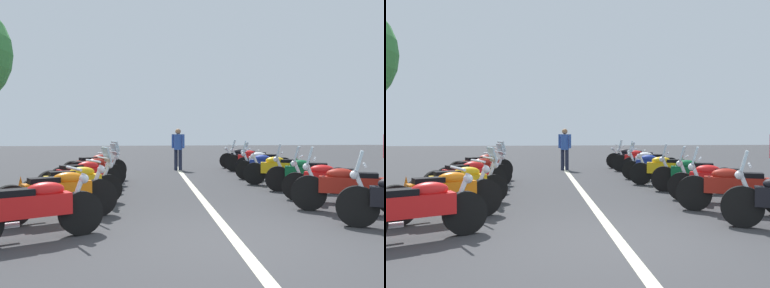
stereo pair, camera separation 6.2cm
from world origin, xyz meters
The scene contains 18 objects.
ground_plane centered at (0.00, 0.00, 0.00)m, with size 80.00×80.00×0.00m, color #38383A.
lane_centre_stripe centered at (4.45, 0.00, 0.00)m, with size 15.91×0.16×0.01m, color beige.
motorcycle_left_row_0 centered at (0.45, 2.77, 0.46)m, with size 1.09×1.83×1.00m.
motorcycle_left_row_1 centered at (1.73, 2.71, 0.47)m, with size 1.17×1.93×1.02m.
motorcycle_left_row_2 centered at (3.11, 2.69, 0.46)m, with size 1.05×1.93×1.20m.
motorcycle_left_row_3 centered at (4.39, 2.76, 0.46)m, with size 1.21×1.80×1.01m.
motorcycle_left_row_4 centered at (5.83, 2.75, 0.46)m, with size 1.14×1.92×1.19m.
motorcycle_left_row_5 centered at (7.13, 2.76, 0.48)m, with size 1.21×1.82×1.23m.
motorcycle_right_row_1 centered at (1.89, -2.52, 0.48)m, with size 1.09×2.03×1.23m.
motorcycle_right_row_2 centered at (3.05, -2.67, 0.46)m, with size 1.10×1.92×1.20m.
motorcycle_right_row_3 centered at (4.45, -2.72, 0.47)m, with size 0.97×2.01×1.21m.
motorcycle_right_row_4 centered at (5.80, -2.51, 0.46)m, with size 0.95×2.07×1.00m.
motorcycle_right_row_5 centered at (7.02, -2.48, 0.46)m, with size 1.10×1.91×1.19m.
motorcycle_right_row_6 centered at (8.40, -2.75, 0.46)m, with size 0.83×1.97×1.21m.
motorcycle_right_row_7 centered at (9.73, -2.73, 0.47)m, with size 0.93×2.11×1.21m.
motorcycle_right_row_8 centered at (11.17, -2.70, 0.45)m, with size 0.87×1.95×1.00m.
traffic_cone_1 centered at (3.26, 3.78, 0.29)m, with size 0.36×0.36×0.61m.
bystander_1 centered at (10.66, 0.04, 0.96)m, with size 0.32×0.49×1.64m.
Camera 1 is at (-5.31, 1.20, 1.51)m, focal length 38.11 mm.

